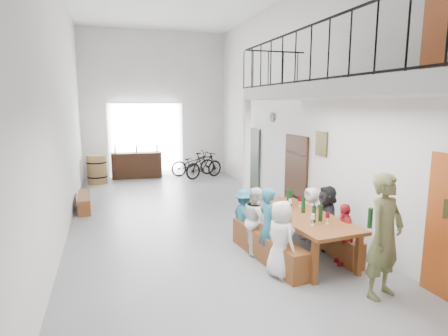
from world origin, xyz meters
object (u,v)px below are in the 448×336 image
object	(u,v)px
bench_inner	(267,247)
serving_counter	(137,165)
tasting_table	(301,218)
side_bench	(84,202)
oak_barrel	(97,169)
bicycle_near	(193,164)
host_standing	(385,236)

from	to	relation	value
bench_inner	serving_counter	bearing A→B (deg)	94.09
tasting_table	side_bench	world-z (taller)	tasting_table
oak_barrel	serving_counter	xyz separation A→B (m)	(1.42, 0.62, -0.02)
tasting_table	side_bench	distance (m)	5.99
side_bench	bench_inner	bearing A→B (deg)	-53.29
oak_barrel	serving_counter	world-z (taller)	oak_barrel
oak_barrel	bench_inner	bearing A→B (deg)	-68.76
bench_inner	oak_barrel	size ratio (longest dim) A/B	2.12
bicycle_near	oak_barrel	bearing A→B (deg)	89.33
oak_barrel	serving_counter	bearing A→B (deg)	23.60
bench_inner	serving_counter	xyz separation A→B (m)	(-1.62, 8.46, 0.24)
tasting_table	serving_counter	xyz separation A→B (m)	(-2.30, 8.45, -0.22)
serving_counter	bicycle_near	size ratio (longest dim) A/B	1.02
oak_barrel	host_standing	bearing A→B (deg)	-66.57
bicycle_near	serving_counter	bearing A→B (deg)	77.76
serving_counter	bicycle_near	bearing A→B (deg)	0.20
bicycle_near	bench_inner	bearing A→B (deg)	168.25
side_bench	oak_barrel	xyz separation A→B (m)	(0.27, 3.40, 0.31)
tasting_table	bench_inner	xyz separation A→B (m)	(-0.67, -0.01, -0.46)
bench_inner	host_standing	world-z (taller)	host_standing
bench_inner	host_standing	xyz separation A→B (m)	(1.08, -1.67, 0.67)
oak_barrel	bicycle_near	xyz separation A→B (m)	(3.57, 0.47, -0.03)
serving_counter	oak_barrel	bearing A→B (deg)	-152.12
tasting_table	oak_barrel	bearing A→B (deg)	111.63
serving_counter	host_standing	xyz separation A→B (m)	(2.70, -10.14, 0.43)
side_bench	host_standing	distance (m)	7.57
serving_counter	bench_inner	bearing A→B (deg)	-74.86
tasting_table	oak_barrel	xyz separation A→B (m)	(-3.72, 7.83, -0.20)
host_standing	bicycle_near	distance (m)	10.01
tasting_table	side_bench	xyz separation A→B (m)	(-3.99, 4.43, -0.51)
bench_inner	side_bench	size ratio (longest dim) A/B	1.50
tasting_table	oak_barrel	world-z (taller)	oak_barrel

